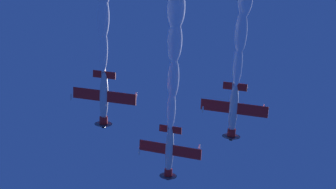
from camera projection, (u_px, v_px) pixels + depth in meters
airplane_lead at (169, 152)px, 79.85m from camera, size 8.04×8.17×3.57m
airplane_left_wingman at (104, 99)px, 77.51m from camera, size 8.13×8.16×3.27m
airplane_right_wingman at (233, 111)px, 76.40m from camera, size 8.09×8.15×3.32m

